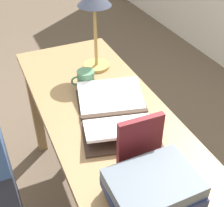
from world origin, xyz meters
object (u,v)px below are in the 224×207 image
object	(u,v)px
book_stack_tall	(152,190)
reading_lamp	(95,7)
coffee_mug	(86,80)
book_standing_upright	(140,143)
open_book	(115,113)

from	to	relation	value
book_stack_tall	reading_lamp	distance (m)	0.97
book_stack_tall	coffee_mug	xyz separation A→B (m)	(-0.73, 0.03, -0.01)
book_stack_tall	reading_lamp	bearing A→B (deg)	169.82
book_standing_upright	reading_lamp	size ratio (longest dim) A/B	0.52
reading_lamp	book_standing_upright	bearing A→B (deg)	-9.61
book_stack_tall	book_standing_upright	size ratio (longest dim) A/B	1.29
book_stack_tall	coffee_mug	size ratio (longest dim) A/B	2.49
open_book	coffee_mug	distance (m)	0.28
book_standing_upright	coffee_mug	size ratio (longest dim) A/B	1.93
open_book	book_standing_upright	bearing A→B (deg)	6.54
open_book	book_stack_tall	distance (m)	0.47
book_stack_tall	reading_lamp	xyz separation A→B (m)	(-0.92, 0.16, 0.28)
book_standing_upright	reading_lamp	distance (m)	0.80
book_standing_upright	coffee_mug	xyz separation A→B (m)	(-0.57, -0.00, -0.06)
open_book	book_standing_upright	distance (m)	0.32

